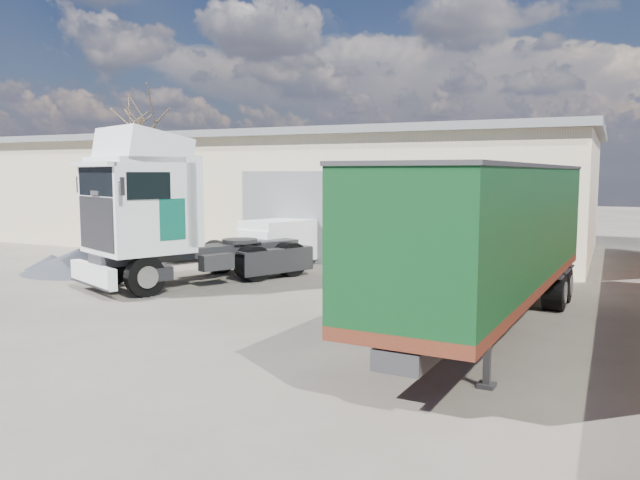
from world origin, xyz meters
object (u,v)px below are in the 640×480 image
at_px(bare_tree, 140,104).
at_px(panel_van, 290,241).
at_px(tractor_unit, 166,220).
at_px(box_trailer, 492,231).
at_px(orange_skip, 146,236).

bearing_deg(bare_tree, panel_van, -32.37).
distance_m(tractor_unit, panel_van, 6.12).
height_order(bare_tree, box_trailer, bare_tree).
height_order(box_trailer, orange_skip, box_trailer).
height_order(tractor_unit, panel_van, tractor_unit).
relative_size(bare_tree, tractor_unit, 1.26).
xyz_separation_m(box_trailer, orange_skip, (-15.98, 7.26, -1.48)).
relative_size(box_trailer, panel_van, 2.46).
bearing_deg(box_trailer, bare_tree, 148.26).
xyz_separation_m(tractor_unit, orange_skip, (-5.76, 5.67, -1.27)).
bearing_deg(box_trailer, panel_van, 143.61).
height_order(tractor_unit, orange_skip, tractor_unit).
bearing_deg(bare_tree, orange_skip, -48.56).
relative_size(bare_tree, panel_van, 2.09).
distance_m(panel_van, orange_skip, 7.02).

